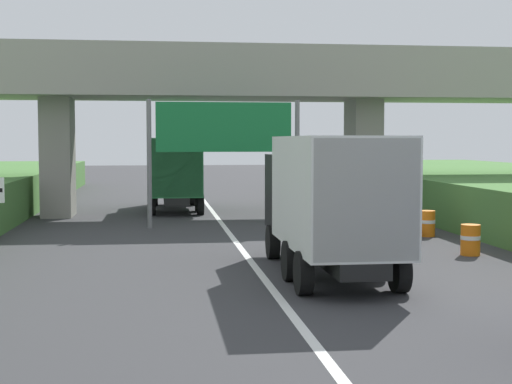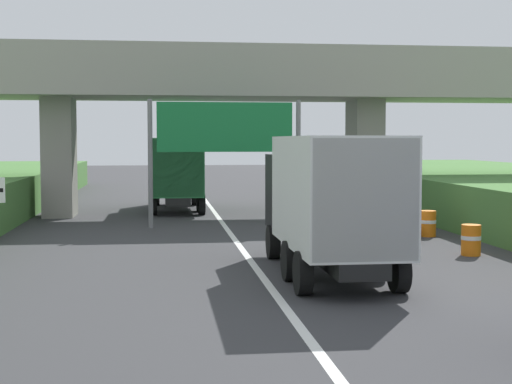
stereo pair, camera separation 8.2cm
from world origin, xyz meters
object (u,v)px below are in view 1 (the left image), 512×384
truck_green (175,170)px  car_white (376,212)px  construction_barrel_5 (387,212)px  truck_black (329,198)px  construction_barrel_4 (427,223)px  overhead_highway_sign (224,134)px  construction_barrel_3 (470,240)px

truck_green → car_white: size_ratio=1.78×
construction_barrel_5 → truck_green: bearing=141.9°
car_white → construction_barrel_5: (1.67, 4.06, -0.40)m
construction_barrel_5 → truck_black: bearing=-113.8°
construction_barrel_4 → overhead_highway_sign: bearing=150.8°
car_white → overhead_highway_sign: bearing=145.2°
overhead_highway_sign → car_white: (5.01, -3.48, -2.71)m
overhead_highway_sign → car_white: overhead_highway_sign is taller
car_white → truck_green: bearing=122.3°
truck_green → construction_barrel_4: (8.47, -10.96, -1.47)m
overhead_highway_sign → construction_barrel_5: 7.39m
truck_black → car_white: truck_black is taller
construction_barrel_3 → construction_barrel_4: size_ratio=1.00×
truck_green → construction_barrel_4: size_ratio=8.11×
overhead_highway_sign → construction_barrel_3: bearing=-51.5°
truck_black → construction_barrel_5: size_ratio=8.11×
overhead_highway_sign → truck_green: 7.56m
overhead_highway_sign → car_white: bearing=-34.8°
truck_green → car_white: 12.65m
truck_black → construction_barrel_4: (5.10, 7.05, -1.47)m
construction_barrel_4 → construction_barrel_3: bearing=-93.6°
truck_green → overhead_highway_sign: bearing=-76.5°
truck_green → car_white: (6.73, -10.66, -1.08)m
truck_green → construction_barrel_3: (8.19, -15.32, -1.47)m
truck_black → construction_barrel_4: bearing=54.1°
truck_black → construction_barrel_3: bearing=29.1°
construction_barrel_3 → truck_green: bearing=118.1°
construction_barrel_4 → construction_barrel_5: same height
construction_barrel_5 → car_white: bearing=-112.4°
car_white → construction_barrel_5: bearing=67.6°
truck_green → construction_barrel_5: size_ratio=8.11×
overhead_highway_sign → truck_black: bearing=-81.4°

